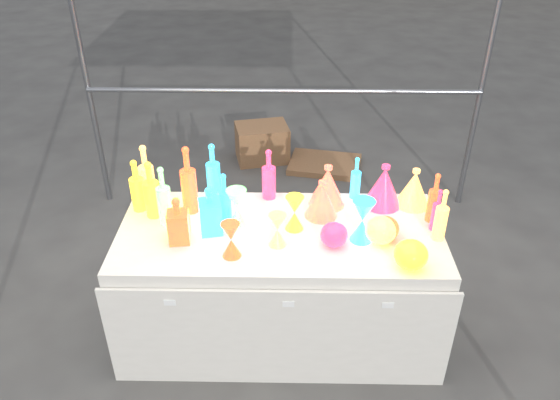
{
  "coord_description": "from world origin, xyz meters",
  "views": [
    {
      "loc": [
        0.04,
        -2.47,
        2.51
      ],
      "look_at": [
        0.0,
        0.0,
        0.95
      ],
      "focal_mm": 35.0,
      "sensor_mm": 36.0,
      "label": 1
    }
  ],
  "objects_px": {
    "cardboard_box_closed": "(262,143)",
    "decanter_0": "(178,217)",
    "lampshade_0": "(322,199)",
    "display_table": "(280,283)",
    "globe_0": "(411,256)",
    "hourglass_0": "(231,240)",
    "bottle_0": "(151,189)"
  },
  "relations": [
    {
      "from": "cardboard_box_closed",
      "to": "decanter_0",
      "type": "bearing_deg",
      "value": -110.76
    },
    {
      "from": "lampshade_0",
      "to": "cardboard_box_closed",
      "type": "bearing_deg",
      "value": 116.81
    },
    {
      "from": "cardboard_box_closed",
      "to": "lampshade_0",
      "type": "height_order",
      "value": "lampshade_0"
    },
    {
      "from": "cardboard_box_closed",
      "to": "lampshade_0",
      "type": "distance_m",
      "value": 2.25
    },
    {
      "from": "display_table",
      "to": "globe_0",
      "type": "height_order",
      "value": "globe_0"
    },
    {
      "from": "globe_0",
      "to": "hourglass_0",
      "type": "bearing_deg",
      "value": 175.12
    },
    {
      "from": "hourglass_0",
      "to": "globe_0",
      "type": "distance_m",
      "value": 0.91
    },
    {
      "from": "bottle_0",
      "to": "globe_0",
      "type": "relative_size",
      "value": 2.04
    },
    {
      "from": "globe_0",
      "to": "bottle_0",
      "type": "bearing_deg",
      "value": 162.16
    },
    {
      "from": "hourglass_0",
      "to": "lampshade_0",
      "type": "xyz_separation_m",
      "value": [
        0.48,
        0.38,
        0.01
      ]
    },
    {
      "from": "globe_0",
      "to": "display_table",
      "type": "bearing_deg",
      "value": 155.84
    },
    {
      "from": "globe_0",
      "to": "lampshade_0",
      "type": "distance_m",
      "value": 0.63
    },
    {
      "from": "bottle_0",
      "to": "display_table",
      "type": "bearing_deg",
      "value": -11.7
    },
    {
      "from": "decanter_0",
      "to": "bottle_0",
      "type": "bearing_deg",
      "value": 143.31
    },
    {
      "from": "decanter_0",
      "to": "lampshade_0",
      "type": "xyz_separation_m",
      "value": [
        0.78,
        0.22,
        -0.01
      ]
    },
    {
      "from": "display_table",
      "to": "globe_0",
      "type": "distance_m",
      "value": 0.85
    },
    {
      "from": "display_table",
      "to": "bottle_0",
      "type": "relative_size",
      "value": 5.29
    },
    {
      "from": "display_table",
      "to": "bottle_0",
      "type": "xyz_separation_m",
      "value": [
        -0.73,
        0.15,
        0.55
      ]
    },
    {
      "from": "bottle_0",
      "to": "lampshade_0",
      "type": "relative_size",
      "value": 1.53
    },
    {
      "from": "cardboard_box_closed",
      "to": "hourglass_0",
      "type": "xyz_separation_m",
      "value": [
        -0.03,
        -2.48,
        0.67
      ]
    },
    {
      "from": "globe_0",
      "to": "lampshade_0",
      "type": "height_order",
      "value": "lampshade_0"
    },
    {
      "from": "display_table",
      "to": "lampshade_0",
      "type": "height_order",
      "value": "lampshade_0"
    },
    {
      "from": "decanter_0",
      "to": "cardboard_box_closed",
      "type": "bearing_deg",
      "value": 93.34
    },
    {
      "from": "cardboard_box_closed",
      "to": "globe_0",
      "type": "relative_size",
      "value": 2.83
    },
    {
      "from": "cardboard_box_closed",
      "to": "globe_0",
      "type": "distance_m",
      "value": 2.78
    },
    {
      "from": "decanter_0",
      "to": "globe_0",
      "type": "relative_size",
      "value": 1.44
    },
    {
      "from": "cardboard_box_closed",
      "to": "hourglass_0",
      "type": "height_order",
      "value": "hourglass_0"
    },
    {
      "from": "cardboard_box_closed",
      "to": "decanter_0",
      "type": "height_order",
      "value": "decanter_0"
    },
    {
      "from": "decanter_0",
      "to": "display_table",
      "type": "bearing_deg",
      "value": 17.05
    },
    {
      "from": "cardboard_box_closed",
      "to": "globe_0",
      "type": "height_order",
      "value": "globe_0"
    },
    {
      "from": "display_table",
      "to": "hourglass_0",
      "type": "bearing_deg",
      "value": -138.41
    },
    {
      "from": "bottle_0",
      "to": "hourglass_0",
      "type": "distance_m",
      "value": 0.61
    }
  ]
}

